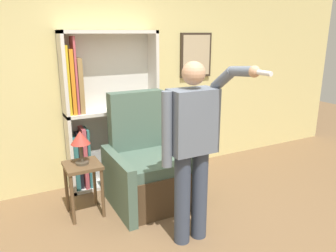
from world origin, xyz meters
name	(u,v)px	position (x,y,z in m)	size (l,w,h in m)	color
wall_back	(115,75)	(0.01, 2.03, 1.40)	(8.00, 0.11, 2.80)	#DBCC84
bookcase	(102,115)	(-0.23, 1.87, 0.94)	(1.18, 0.28, 1.96)	silver
armchair	(147,170)	(0.07, 1.21, 0.39)	(0.86, 0.89, 1.27)	#4C3823
person_standing	(193,144)	(0.13, 0.31, 0.98)	(0.57, 0.78, 1.70)	#384256
side_table	(83,175)	(-0.66, 1.25, 0.46)	(0.37, 0.37, 0.59)	brown
table_lamp	(80,140)	(-0.66, 1.25, 0.86)	(0.20, 0.20, 0.36)	#4C4233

